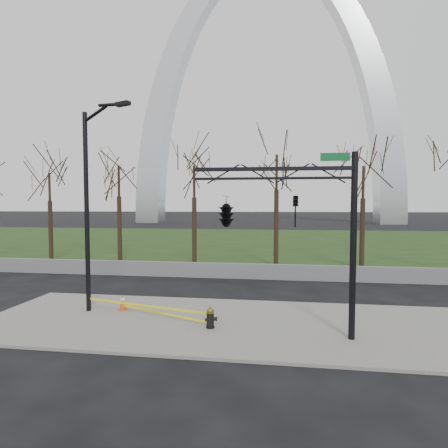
# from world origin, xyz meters

# --- Properties ---
(ground) EXTENTS (500.00, 500.00, 0.00)m
(ground) POSITION_xyz_m (0.00, 0.00, 0.00)
(ground) COLOR black
(ground) RESTS_ON ground
(sidewalk) EXTENTS (18.00, 6.00, 0.10)m
(sidewalk) POSITION_xyz_m (0.00, 0.00, 0.05)
(sidewalk) COLOR slate
(sidewalk) RESTS_ON ground
(grass_strip) EXTENTS (120.00, 40.00, 0.06)m
(grass_strip) POSITION_xyz_m (0.00, 30.00, 0.03)
(grass_strip) COLOR #1B3212
(grass_strip) RESTS_ON ground
(guardrail) EXTENTS (60.00, 0.30, 0.90)m
(guardrail) POSITION_xyz_m (0.00, 8.00, 0.45)
(guardrail) COLOR #59595B
(guardrail) RESTS_ON ground
(gateway_arch) EXTENTS (66.00, 6.00, 65.00)m
(gateway_arch) POSITION_xyz_m (0.00, 75.00, 32.50)
(gateway_arch) COLOR silver
(gateway_arch) RESTS_ON ground
(tree_row) EXTENTS (38.52, 4.00, 8.49)m
(tree_row) POSITION_xyz_m (-3.74, 12.00, 4.24)
(tree_row) COLOR black
(tree_row) RESTS_ON ground
(fire_hydrant) EXTENTS (0.47, 0.30, 0.75)m
(fire_hydrant) POSITION_xyz_m (-0.39, -0.68, 0.44)
(fire_hydrant) COLOR black
(fire_hydrant) RESTS_ON sidewalk
(traffic_cone) EXTENTS (0.40, 0.40, 0.60)m
(traffic_cone) POSITION_xyz_m (-4.31, 0.89, 0.40)
(traffic_cone) COLOR #DC4E0B
(traffic_cone) RESTS_ON sidewalk
(street_light) EXTENTS (2.30, 0.97, 8.21)m
(street_light) POSITION_xyz_m (-5.40, 0.50, 4.69)
(street_light) COLOR black
(street_light) RESTS_ON ground
(traffic_signal_mast) EXTENTS (5.10, 2.50, 6.00)m
(traffic_signal_mast) POSITION_xyz_m (0.99, -1.17, 4.15)
(traffic_signal_mast) COLOR black
(traffic_signal_mast) RESTS_ON ground
(caution_tape) EXTENTS (5.22, 1.58, 0.39)m
(caution_tape) POSITION_xyz_m (-2.72, 0.01, 0.45)
(caution_tape) COLOR yellow
(caution_tape) RESTS_ON ground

